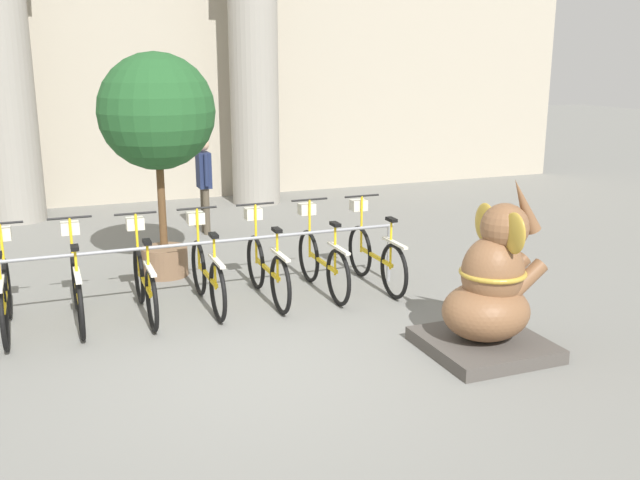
# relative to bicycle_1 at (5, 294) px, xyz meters

# --- Properties ---
(ground_plane) EXTENTS (60.00, 60.00, 0.00)m
(ground_plane) POSITION_rel_bicycle_1_xyz_m (2.25, -1.85, -0.42)
(ground_plane) COLOR slate
(building_facade) EXTENTS (20.00, 0.20, 6.00)m
(building_facade) POSITION_rel_bicycle_1_xyz_m (2.25, 6.75, 2.58)
(building_facade) COLOR #B2A893
(building_facade) RESTS_ON ground_plane
(column_left) EXTENTS (1.18, 1.18, 5.16)m
(column_left) POSITION_rel_bicycle_1_xyz_m (0.03, 5.75, 2.21)
(column_left) COLOR gray
(column_left) RESTS_ON ground_plane
(column_right) EXTENTS (1.18, 1.18, 5.16)m
(column_right) POSITION_rel_bicycle_1_xyz_m (4.47, 5.75, 2.21)
(column_right) COLOR gray
(column_right) RESTS_ON ground_plane
(bike_rack) EXTENTS (5.65, 0.05, 0.77)m
(bike_rack) POSITION_rel_bicycle_1_xyz_m (1.80, 0.10, 0.22)
(bike_rack) COLOR gray
(bike_rack) RESTS_ON ground_plane
(bicycle_1) EXTENTS (0.48, 1.67, 1.11)m
(bicycle_1) POSITION_rel_bicycle_1_xyz_m (0.00, 0.00, 0.00)
(bicycle_1) COLOR black
(bicycle_1) RESTS_ON ground_plane
(bicycle_2) EXTENTS (0.48, 1.67, 1.11)m
(bicycle_2) POSITION_rel_bicycle_1_xyz_m (0.72, 0.02, 0.00)
(bicycle_2) COLOR black
(bicycle_2) RESTS_ON ground_plane
(bicycle_3) EXTENTS (0.48, 1.67, 1.11)m
(bicycle_3) POSITION_rel_bicycle_1_xyz_m (1.44, -0.02, 0.00)
(bicycle_3) COLOR black
(bicycle_3) RESTS_ON ground_plane
(bicycle_4) EXTENTS (0.48, 1.67, 1.11)m
(bicycle_4) POSITION_rel_bicycle_1_xyz_m (2.17, 0.01, 0.00)
(bicycle_4) COLOR black
(bicycle_4) RESTS_ON ground_plane
(bicycle_5) EXTENTS (0.48, 1.67, 1.11)m
(bicycle_5) POSITION_rel_bicycle_1_xyz_m (2.89, -0.01, 0.00)
(bicycle_5) COLOR black
(bicycle_5) RESTS_ON ground_plane
(bicycle_6) EXTENTS (0.48, 1.67, 1.11)m
(bicycle_6) POSITION_rel_bicycle_1_xyz_m (3.61, 0.02, 0.00)
(bicycle_6) COLOR black
(bicycle_6) RESTS_ON ground_plane
(bicycle_7) EXTENTS (0.48, 1.67, 1.11)m
(bicycle_7) POSITION_rel_bicycle_1_xyz_m (4.33, -0.00, 0.00)
(bicycle_7) COLOR black
(bicycle_7) RESTS_ON ground_plane
(elephant_statue) EXTENTS (1.15, 1.15, 1.75)m
(elephant_statue) POSITION_rel_bicycle_1_xyz_m (4.47, -2.31, 0.18)
(elephant_statue) COLOR #4C4742
(elephant_statue) RESTS_ON ground_plane
(person_pedestrian) EXTENTS (0.21, 0.47, 1.58)m
(person_pedestrian) POSITION_rel_bicycle_1_xyz_m (2.94, 3.56, 0.52)
(person_pedestrian) COLOR brown
(person_pedestrian) RESTS_ON ground_plane
(potted_tree) EXTENTS (1.49, 1.49, 2.92)m
(potted_tree) POSITION_rel_bicycle_1_xyz_m (1.91, 1.43, 1.68)
(potted_tree) COLOR brown
(potted_tree) RESTS_ON ground_plane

